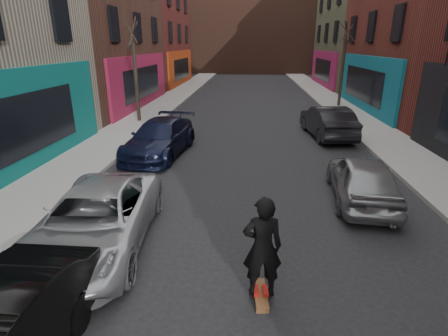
% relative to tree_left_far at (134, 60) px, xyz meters
% --- Properties ---
extents(sidewalk_left, '(2.50, 84.00, 0.13)m').
position_rel_tree_left_far_xyz_m(sidewalk_left, '(-0.05, 12.00, -3.31)').
color(sidewalk_left, gray).
rests_on(sidewalk_left, ground).
extents(sidewalk_right, '(2.50, 84.00, 0.13)m').
position_rel_tree_left_far_xyz_m(sidewalk_right, '(12.45, 12.00, -3.31)').
color(sidewalk_right, gray).
rests_on(sidewalk_right, ground).
extents(building_far, '(40.00, 10.00, 14.00)m').
position_rel_tree_left_far_xyz_m(building_far, '(6.20, 38.00, 3.62)').
color(building_far, '#47281E').
rests_on(building_far, ground).
extents(tree_left_far, '(2.00, 2.00, 6.50)m').
position_rel_tree_left_far_xyz_m(tree_left_far, '(0.00, 0.00, 0.00)').
color(tree_left_far, black).
rests_on(tree_left_far, sidewalk_left).
extents(tree_right_far, '(2.00, 2.00, 6.80)m').
position_rel_tree_left_far_xyz_m(tree_right_far, '(12.40, 6.00, 0.15)').
color(tree_right_far, black).
rests_on(tree_right_far, sidewalk_right).
extents(parked_left_far, '(2.57, 4.92, 1.32)m').
position_rel_tree_left_far_xyz_m(parked_left_far, '(2.97, -12.58, -2.72)').
color(parked_left_far, '#9DA0A5').
rests_on(parked_left_far, ground).
extents(parked_left_end, '(2.45, 4.93, 1.38)m').
position_rel_tree_left_far_xyz_m(parked_left_end, '(2.67, -5.82, -2.69)').
color(parked_left_end, black).
rests_on(parked_left_end, ground).
extents(parked_right_far, '(1.94, 4.03, 1.33)m').
position_rel_tree_left_far_xyz_m(parked_right_far, '(9.40, -9.67, -2.72)').
color(parked_right_far, gray).
rests_on(parked_right_far, ground).
extents(parked_right_end, '(2.04, 4.62, 1.48)m').
position_rel_tree_left_far_xyz_m(parked_right_end, '(9.89, -2.41, -2.64)').
color(parked_right_end, black).
rests_on(parked_right_end, ground).
extents(skateboard, '(0.29, 0.82, 0.10)m').
position_rel_tree_left_far_xyz_m(skateboard, '(6.49, -13.97, -3.33)').
color(skateboard, brown).
rests_on(skateboard, ground).
extents(skateboarder, '(0.71, 0.49, 1.84)m').
position_rel_tree_left_far_xyz_m(skateboarder, '(6.49, -13.97, -2.36)').
color(skateboarder, black).
rests_on(skateboarder, skateboard).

